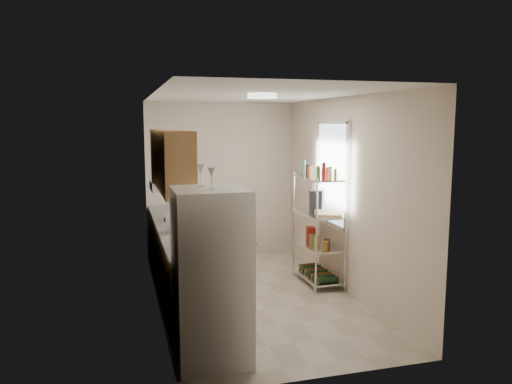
# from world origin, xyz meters

# --- Properties ---
(room) EXTENTS (2.52, 4.42, 2.62)m
(room) POSITION_xyz_m (0.00, 0.00, 1.30)
(room) COLOR #B6A893
(room) RESTS_ON ground
(counter_run) EXTENTS (0.63, 3.51, 0.90)m
(counter_run) POSITION_xyz_m (-0.92, 0.44, 0.45)
(counter_run) COLOR #AE7E4A
(counter_run) RESTS_ON ground
(upper_cabinets) EXTENTS (0.33, 2.20, 0.72)m
(upper_cabinets) POSITION_xyz_m (-1.05, 0.10, 1.81)
(upper_cabinets) COLOR #AE7E4A
(upper_cabinets) RESTS_ON room
(range_hood) EXTENTS (0.50, 0.60, 0.12)m
(range_hood) POSITION_xyz_m (-1.00, 0.90, 1.39)
(range_hood) COLOR #B7BABC
(range_hood) RESTS_ON room
(window) EXTENTS (0.06, 1.00, 1.46)m
(window) POSITION_xyz_m (1.23, 0.35, 1.55)
(window) COLOR white
(window) RESTS_ON room
(bakers_rack) EXTENTS (0.45, 0.90, 1.73)m
(bakers_rack) POSITION_xyz_m (1.00, 0.30, 1.11)
(bakers_rack) COLOR silver
(bakers_rack) RESTS_ON ground
(ceiling_dome) EXTENTS (0.34, 0.34, 0.05)m
(ceiling_dome) POSITION_xyz_m (0.00, -0.30, 2.57)
(ceiling_dome) COLOR white
(ceiling_dome) RESTS_ON room
(refrigerator) EXTENTS (0.68, 0.68, 1.66)m
(refrigerator) POSITION_xyz_m (-0.87, -1.60, 0.83)
(refrigerator) COLOR silver
(refrigerator) RESTS_ON ground
(wine_glass_a) EXTENTS (0.07, 0.07, 0.20)m
(wine_glass_a) POSITION_xyz_m (-0.87, -1.69, 1.76)
(wine_glass_a) COLOR silver
(wine_glass_a) RESTS_ON refrigerator
(wine_glass_b) EXTENTS (0.07, 0.07, 0.21)m
(wine_glass_b) POSITION_xyz_m (-0.93, -1.44, 1.76)
(wine_glass_b) COLOR silver
(wine_glass_b) RESTS_ON refrigerator
(rice_cooker) EXTENTS (0.26, 0.26, 0.21)m
(rice_cooker) POSITION_xyz_m (-1.00, 0.08, 1.00)
(rice_cooker) COLOR silver
(rice_cooker) RESTS_ON counter_run
(frying_pan_large) EXTENTS (0.27, 0.27, 0.05)m
(frying_pan_large) POSITION_xyz_m (-0.96, 0.82, 0.92)
(frying_pan_large) COLOR black
(frying_pan_large) RESTS_ON counter_run
(frying_pan_small) EXTENTS (0.32, 0.32, 0.05)m
(frying_pan_small) POSITION_xyz_m (-0.88, 1.03, 0.92)
(frying_pan_small) COLOR black
(frying_pan_small) RESTS_ON counter_run
(cutting_board) EXTENTS (0.47, 0.53, 0.03)m
(cutting_board) POSITION_xyz_m (1.08, 0.15, 1.03)
(cutting_board) COLOR tan
(cutting_board) RESTS_ON bakers_rack
(espresso_machine) EXTENTS (0.23, 0.28, 0.29)m
(espresso_machine) POSITION_xyz_m (1.09, 0.63, 1.16)
(espresso_machine) COLOR black
(espresso_machine) RESTS_ON bakers_rack
(storage_bag) EXTENTS (0.14, 0.17, 0.18)m
(storage_bag) POSITION_xyz_m (1.02, 0.63, 0.65)
(storage_bag) COLOR maroon
(storage_bag) RESTS_ON bakers_rack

